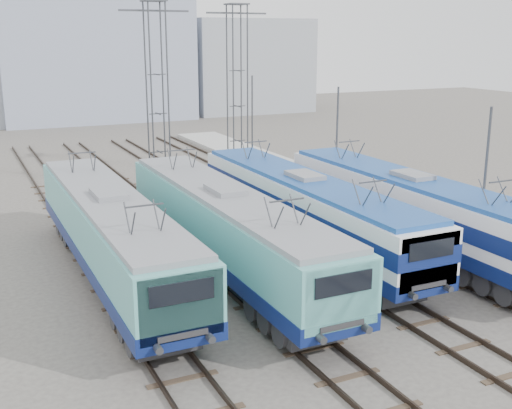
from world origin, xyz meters
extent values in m
plane|color=#514C47|center=(0.00, 0.00, 0.00)|extent=(160.00, 160.00, 0.00)
cube|color=#9E9E99|center=(10.20, 8.00, 0.15)|extent=(4.00, 70.00, 0.30)
cube|color=#0D1A51|center=(-6.75, 6.78, 1.37)|extent=(2.83, 17.87, 0.60)
cube|color=#53A4A2|center=(-6.75, 6.78, 2.56)|extent=(2.78, 17.87, 1.79)
cube|color=#53A4A2|center=(-6.75, -1.81, 2.38)|extent=(2.56, 0.69, 2.03)
cube|color=gray|center=(-6.75, 6.78, 3.56)|extent=(2.56, 17.15, 0.20)
cube|color=#262628|center=(-6.75, 0.82, 0.63)|extent=(2.08, 3.57, 0.67)
cube|color=#262628|center=(-6.75, 12.73, 0.63)|extent=(2.08, 3.57, 0.67)
cube|color=#0D1A51|center=(-2.25, 5.37, 1.38)|extent=(2.84, 17.93, 0.60)
cube|color=#53A4A2|center=(-2.25, 5.37, 2.57)|extent=(2.79, 17.93, 1.79)
cube|color=#53A4A2|center=(-2.25, -3.25, 2.39)|extent=(2.57, 0.70, 2.03)
cube|color=gray|center=(-2.25, 5.37, 3.57)|extent=(2.57, 17.21, 0.20)
cube|color=#262628|center=(-2.25, -0.61, 0.63)|extent=(2.09, 3.59, 0.67)
cube|color=#262628|center=(-2.25, 11.35, 0.63)|extent=(2.09, 3.59, 0.67)
cube|color=#0D1A51|center=(2.25, 6.67, 1.35)|extent=(2.79, 17.59, 0.59)
cube|color=white|center=(2.25, 6.67, 2.53)|extent=(2.74, 17.59, 1.76)
cube|color=#0D1A51|center=(2.25, 6.67, 2.48)|extent=(2.78, 17.61, 0.68)
cube|color=white|center=(2.25, -1.78, 2.35)|extent=(2.52, 0.68, 1.99)
cube|color=navy|center=(2.25, 6.67, 3.50)|extent=(2.52, 16.89, 0.20)
cube|color=#262628|center=(2.25, 0.81, 0.62)|extent=(2.05, 3.52, 0.66)
cube|color=#262628|center=(2.25, 12.54, 0.62)|extent=(2.05, 3.52, 0.66)
cube|color=#0D1A51|center=(6.75, 4.60, 1.35)|extent=(2.79, 17.60, 0.59)
cube|color=white|center=(6.75, 4.60, 2.53)|extent=(2.74, 17.60, 1.76)
cube|color=#0D1A51|center=(6.75, 4.60, 2.48)|extent=(2.78, 17.62, 0.68)
cube|color=navy|center=(6.75, 4.60, 3.51)|extent=(2.52, 16.90, 0.20)
cube|color=#262628|center=(6.75, -1.27, 0.62)|extent=(2.05, 3.52, 0.66)
cube|color=#262628|center=(6.75, 10.47, 0.62)|extent=(2.05, 3.52, 0.66)
cylinder|color=#3F4247|center=(-0.55, 21.45, 6.00)|extent=(0.10, 0.10, 12.00)
cylinder|color=#3F4247|center=(0.55, 21.45, 6.00)|extent=(0.10, 0.10, 12.00)
cylinder|color=#3F4247|center=(-0.55, 22.55, 6.00)|extent=(0.10, 0.10, 12.00)
cylinder|color=#3F4247|center=(0.55, 22.55, 6.00)|extent=(0.10, 0.10, 12.00)
cube|color=#3F4247|center=(0.00, 22.00, 11.40)|extent=(4.50, 0.12, 0.12)
cylinder|color=#3F4247|center=(5.95, 23.45, 6.00)|extent=(0.10, 0.10, 12.00)
cylinder|color=#3F4247|center=(7.05, 23.45, 6.00)|extent=(0.10, 0.10, 12.00)
cylinder|color=#3F4247|center=(5.95, 24.55, 6.00)|extent=(0.10, 0.10, 12.00)
cylinder|color=#3F4247|center=(7.05, 24.55, 6.00)|extent=(0.10, 0.10, 12.00)
cube|color=#3F4247|center=(6.50, 24.00, 11.40)|extent=(4.50, 0.12, 0.12)
cylinder|color=#3F4247|center=(8.60, 2.00, 3.50)|extent=(0.12, 0.12, 7.00)
cylinder|color=#3F4247|center=(8.60, 14.00, 3.50)|extent=(0.12, 0.12, 7.00)
cylinder|color=#3F4247|center=(8.60, 26.00, 3.50)|extent=(0.12, 0.12, 7.00)
cube|color=#8C95AD|center=(4.00, 62.00, 9.00)|extent=(22.00, 14.00, 18.00)
cube|color=#8E949D|center=(24.00, 62.00, 6.00)|extent=(16.00, 12.00, 12.00)
camera|label=1|loc=(-12.09, -18.37, 9.91)|focal=45.00mm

